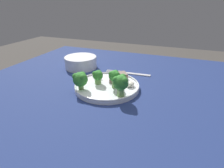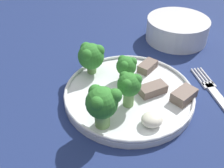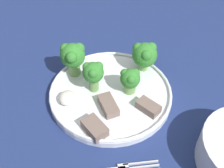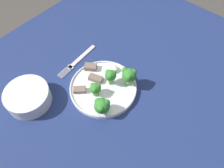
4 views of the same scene
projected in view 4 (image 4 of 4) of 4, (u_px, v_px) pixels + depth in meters
name	position (u px, v px, depth m)	size (l,w,h in m)	color
ground_plane	(117.00, 150.00, 1.40)	(8.00, 8.00, 0.00)	#4C4742
table	(121.00, 98.00, 0.86)	(1.06, 1.16, 0.75)	navy
dinner_plate	(103.00, 88.00, 0.76)	(0.23, 0.23, 0.02)	white
fork	(78.00, 60.00, 0.84)	(0.03, 0.20, 0.00)	silver
cream_bowl	(28.00, 97.00, 0.72)	(0.15, 0.15, 0.05)	silver
broccoli_floret_near_rim_left	(111.00, 76.00, 0.73)	(0.04, 0.04, 0.06)	#709E56
broccoli_floret_center_left	(95.00, 89.00, 0.71)	(0.04, 0.04, 0.05)	#709E56
broccoli_floret_back_left	(129.00, 76.00, 0.73)	(0.05, 0.05, 0.07)	#709E56
broccoli_floret_front_left	(102.00, 106.00, 0.67)	(0.05, 0.05, 0.06)	#709E56
meat_slice_front_slice	(96.00, 78.00, 0.76)	(0.05, 0.04, 0.02)	#756056
meat_slice_middle_slice	(80.00, 90.00, 0.74)	(0.05, 0.05, 0.02)	#756056
meat_slice_rear_slice	(91.00, 67.00, 0.79)	(0.05, 0.05, 0.02)	#756056
sauce_dollop	(114.00, 69.00, 0.79)	(0.03, 0.03, 0.02)	silver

